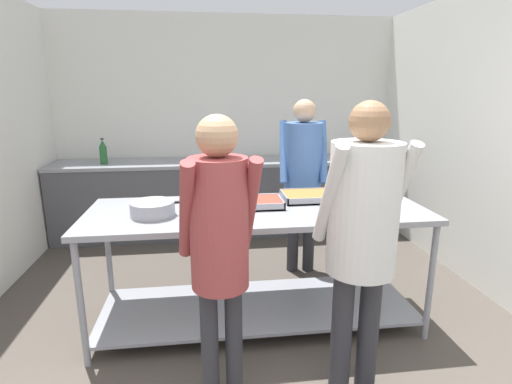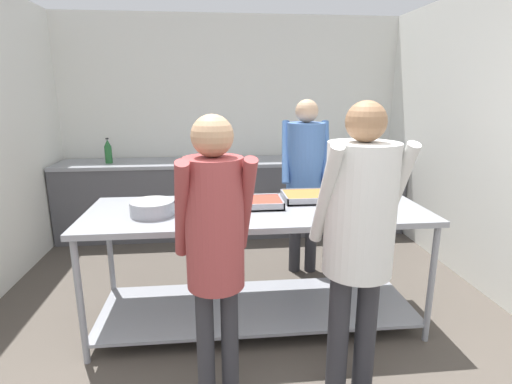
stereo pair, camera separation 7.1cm
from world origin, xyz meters
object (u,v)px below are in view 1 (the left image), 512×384
(serving_tray_vegetables, at_px, (253,203))
(serving_tray_roast, at_px, (310,196))
(sauce_pan, at_px, (153,208))
(guest_serving_left, at_px, (219,235))
(water_bottle, at_px, (103,152))
(plate_stack, at_px, (374,205))
(guest_serving_right, at_px, (362,224))
(cook_behind_counter, at_px, (303,168))
(broccoli_bowl, at_px, (204,214))

(serving_tray_vegetables, height_order, serving_tray_roast, same)
(sauce_pan, bearing_deg, guest_serving_left, -60.33)
(serving_tray_roast, bearing_deg, water_bottle, 137.55)
(sauce_pan, distance_m, plate_stack, 1.56)
(sauce_pan, height_order, guest_serving_right, guest_serving_right)
(water_bottle, bearing_deg, cook_behind_counter, -29.26)
(serving_tray_vegetables, bearing_deg, broccoli_bowl, -141.69)
(plate_stack, bearing_deg, sauce_pan, 177.60)
(serving_tray_vegetables, height_order, water_bottle, water_bottle)
(guest_serving_left, bearing_deg, plate_stack, 31.03)
(guest_serving_right, bearing_deg, serving_tray_vegetables, 119.19)
(guest_serving_right, bearing_deg, cook_behind_counter, 87.26)
(cook_behind_counter, bearing_deg, serving_tray_roast, -98.66)
(sauce_pan, height_order, cook_behind_counter, cook_behind_counter)
(guest_serving_left, xyz_separation_m, cook_behind_counter, (0.85, 1.67, 0.01))
(broccoli_bowl, relative_size, serving_tray_vegetables, 0.45)
(sauce_pan, bearing_deg, broccoli_bowl, -21.68)
(broccoli_bowl, bearing_deg, serving_tray_roast, 26.40)
(plate_stack, relative_size, cook_behind_counter, 0.16)
(plate_stack, relative_size, guest_serving_left, 0.16)
(broccoli_bowl, xyz_separation_m, plate_stack, (1.21, 0.07, -0.00))
(plate_stack, bearing_deg, serving_tray_vegetables, 166.29)
(guest_serving_right, height_order, water_bottle, guest_serving_right)
(broccoli_bowl, bearing_deg, water_bottle, 117.39)
(broccoli_bowl, height_order, plate_stack, broccoli_bowl)
(serving_tray_vegetables, bearing_deg, water_bottle, 127.87)
(serving_tray_roast, height_order, water_bottle, water_bottle)
(serving_tray_vegetables, bearing_deg, plate_stack, -13.71)
(serving_tray_roast, xyz_separation_m, water_bottle, (-1.98, 1.81, 0.12))
(guest_serving_left, xyz_separation_m, guest_serving_right, (0.77, 0.01, 0.02))
(plate_stack, bearing_deg, water_bottle, 137.72)
(sauce_pan, bearing_deg, plate_stack, -2.40)
(sauce_pan, relative_size, guest_serving_left, 0.27)
(sauce_pan, xyz_separation_m, guest_serving_left, (0.43, -0.75, 0.06))
(serving_tray_roast, bearing_deg, broccoli_bowl, -153.60)
(guest_serving_left, xyz_separation_m, water_bottle, (-1.23, 2.83, 0.03))
(water_bottle, bearing_deg, broccoli_bowl, -62.61)
(guest_serving_right, relative_size, water_bottle, 5.78)
(guest_serving_left, bearing_deg, guest_serving_right, 1.01)
(plate_stack, height_order, guest_serving_right, guest_serving_right)
(serving_tray_roast, bearing_deg, guest_serving_left, -126.39)
(water_bottle, bearing_deg, plate_stack, -42.28)
(serving_tray_roast, distance_m, water_bottle, 2.68)
(cook_behind_counter, bearing_deg, broccoli_bowl, -131.22)
(guest_serving_left, bearing_deg, cook_behind_counter, 62.97)
(guest_serving_left, relative_size, guest_serving_right, 0.96)
(serving_tray_vegetables, distance_m, water_bottle, 2.46)
(sauce_pan, relative_size, water_bottle, 1.50)
(cook_behind_counter, bearing_deg, guest_serving_left, -117.03)
(serving_tray_roast, bearing_deg, guest_serving_right, -88.90)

